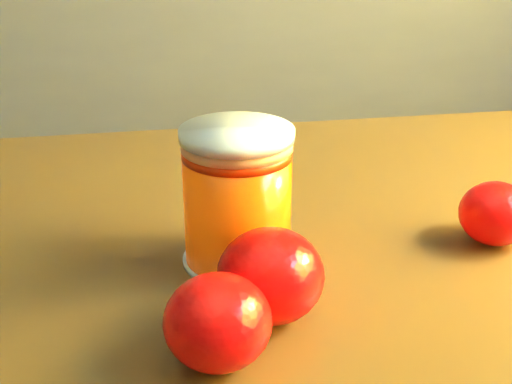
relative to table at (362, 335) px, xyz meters
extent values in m
cube|color=brown|center=(0.00, 0.00, 0.07)|extent=(0.96, 0.68, 0.04)
cylinder|color=#FF5105|center=(-0.11, -0.01, 0.14)|extent=(0.08, 0.08, 0.10)
cylinder|color=#FFA868|center=(-0.11, -0.01, 0.19)|extent=(0.09, 0.09, 0.01)
cylinder|color=silver|center=(-0.11, -0.01, 0.20)|extent=(0.09, 0.09, 0.01)
ellipsoid|color=#FF0D05|center=(-0.10, -0.09, 0.12)|extent=(0.08, 0.08, 0.07)
ellipsoid|color=#FF0D05|center=(0.11, -0.01, 0.12)|extent=(0.08, 0.08, 0.05)
ellipsoid|color=#FF0D05|center=(-0.14, -0.14, 0.12)|extent=(0.09, 0.09, 0.06)
camera|label=1|loc=(-0.17, -0.51, 0.38)|focal=50.00mm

